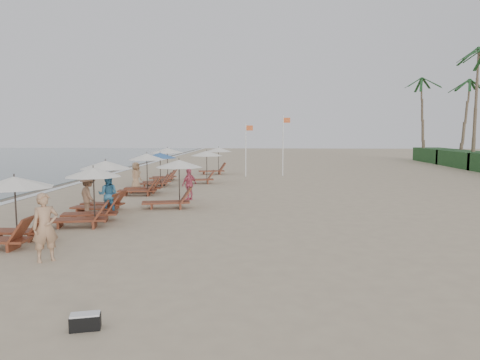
# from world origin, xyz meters

# --- Properties ---
(ground) EXTENTS (160.00, 160.00, 0.00)m
(ground) POSITION_xyz_m (0.00, 0.00, 0.00)
(ground) COLOR tan
(ground) RESTS_ON ground
(wet_sand_band) EXTENTS (3.20, 140.00, 0.01)m
(wet_sand_band) POSITION_xyz_m (-12.50, 10.00, 0.00)
(wet_sand_band) COLOR #6B5E4C
(wet_sand_band) RESTS_ON ground
(foam_line) EXTENTS (0.50, 140.00, 0.02)m
(foam_line) POSITION_xyz_m (-11.20, 10.00, 0.01)
(foam_line) COLOR white
(foam_line) RESTS_ON ground
(lounger_station_0) EXTENTS (2.77, 2.37, 2.15)m
(lounger_station_0) POSITION_xyz_m (-6.33, -2.71, 1.04)
(lounger_station_0) COLOR brown
(lounger_station_0) RESTS_ON ground
(lounger_station_1) EXTENTS (2.70, 2.41, 2.18)m
(lounger_station_1) POSITION_xyz_m (-5.10, 0.47, 0.98)
(lounger_station_1) COLOR brown
(lounger_station_1) RESTS_ON ground
(lounger_station_2) EXTENTS (2.59, 2.27, 2.26)m
(lounger_station_2) POSITION_xyz_m (-5.53, 3.17, 1.14)
(lounger_station_2) COLOR brown
(lounger_station_2) RESTS_ON ground
(lounger_station_3) EXTENTS (2.63, 2.14, 2.31)m
(lounger_station_3) POSITION_xyz_m (-5.21, 8.69, 1.03)
(lounger_station_3) COLOR brown
(lounger_station_3) RESTS_ON ground
(lounger_station_4) EXTENTS (2.51, 2.25, 2.18)m
(lounger_station_4) POSITION_xyz_m (-5.27, 12.45, 1.13)
(lounger_station_4) COLOR brown
(lounger_station_4) RESTS_ON ground
(lounger_station_5) EXTENTS (2.56, 2.43, 2.36)m
(lounger_station_5) POSITION_xyz_m (-5.49, 15.83, 1.35)
(lounger_station_5) COLOR brown
(lounger_station_5) RESTS_ON ground
(inland_station_0) EXTENTS (2.89, 2.24, 2.22)m
(inland_station_0) POSITION_xyz_m (-2.58, 4.31, 1.27)
(inland_station_0) COLOR brown
(inland_station_0) RESTS_ON ground
(inland_station_1) EXTENTS (2.76, 2.24, 2.22)m
(inland_station_1) POSITION_xyz_m (-2.52, 14.33, 1.34)
(inland_station_1) COLOR brown
(inland_station_1) RESTS_ON ground
(inland_station_2) EXTENTS (2.85, 2.24, 2.22)m
(inland_station_2) POSITION_xyz_m (-2.40, 20.93, 1.30)
(inland_station_2) COLOR brown
(inland_station_2) RESTS_ON ground
(beachgoer_near) EXTENTS (0.82, 0.78, 1.89)m
(beachgoer_near) POSITION_xyz_m (-4.28, -4.40, 0.94)
(beachgoer_near) COLOR tan
(beachgoer_near) RESTS_ON ground
(beachgoer_mid_a) EXTENTS (0.90, 0.74, 1.72)m
(beachgoer_mid_a) POSITION_xyz_m (-5.00, 2.51, 0.86)
(beachgoer_mid_a) COLOR teal
(beachgoer_mid_a) RESTS_ON ground
(beachgoer_mid_b) EXTENTS (1.24, 1.26, 1.74)m
(beachgoer_mid_b) POSITION_xyz_m (-5.63, 1.92, 0.87)
(beachgoer_mid_b) COLOR brown
(beachgoer_mid_b) RESTS_ON ground
(beachgoer_far_a) EXTENTS (0.89, 1.02, 1.65)m
(beachgoer_far_a) POSITION_xyz_m (-2.19, 6.65, 0.82)
(beachgoer_far_a) COLOR #C34E64
(beachgoer_far_a) RESTS_ON ground
(beachgoer_far_b) EXTENTS (0.77, 0.96, 1.70)m
(beachgoer_far_b) POSITION_xyz_m (-6.12, 10.56, 0.85)
(beachgoer_far_b) COLOR tan
(beachgoer_far_b) RESTS_ON ground
(duffel_bag) EXTENTS (0.58, 0.40, 0.30)m
(duffel_bag) POSITION_xyz_m (-1.54, -8.49, 0.15)
(duffel_bag) COLOR black
(duffel_bag) RESTS_ON ground
(flag_pole_near) EXTENTS (0.60, 0.08, 4.22)m
(flag_pole_near) POSITION_xyz_m (0.27, 18.90, 2.35)
(flag_pole_near) COLOR silver
(flag_pole_near) RESTS_ON ground
(flag_pole_far) EXTENTS (0.60, 0.08, 4.84)m
(flag_pole_far) POSITION_xyz_m (3.21, 19.72, 2.67)
(flag_pole_far) COLOR silver
(flag_pole_far) RESTS_ON ground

